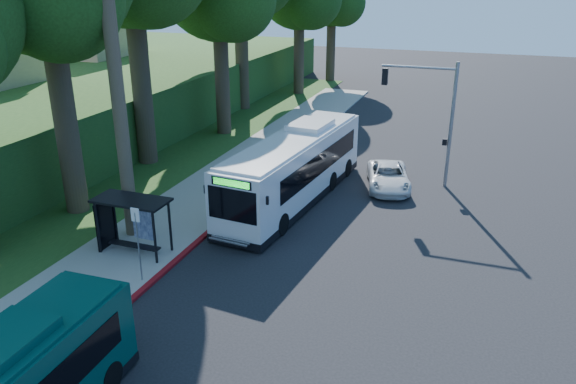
% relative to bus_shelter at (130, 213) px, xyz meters
% --- Properties ---
extents(ground, '(140.00, 140.00, 0.00)m').
position_rel_bus_shelter_xyz_m(ground, '(7.26, 2.86, -1.81)').
color(ground, black).
rests_on(ground, ground).
extents(sidewalk, '(4.50, 70.00, 0.12)m').
position_rel_bus_shelter_xyz_m(sidewalk, '(-0.04, 2.86, -1.75)').
color(sidewalk, gray).
rests_on(sidewalk, ground).
extents(red_curb, '(0.25, 30.00, 0.13)m').
position_rel_bus_shelter_xyz_m(red_curb, '(2.26, -1.14, -1.74)').
color(red_curb, maroon).
rests_on(red_curb, ground).
extents(grass_verge, '(8.00, 70.00, 0.06)m').
position_rel_bus_shelter_xyz_m(grass_verge, '(-5.74, 7.86, -1.78)').
color(grass_verge, '#234719').
rests_on(grass_verge, ground).
extents(bus_shelter, '(3.20, 1.51, 2.55)m').
position_rel_bus_shelter_xyz_m(bus_shelter, '(0.00, 0.00, 0.00)').
color(bus_shelter, black).
rests_on(bus_shelter, ground).
extents(stop_sign_pole, '(0.35, 0.06, 3.17)m').
position_rel_bus_shelter_xyz_m(stop_sign_pole, '(1.86, -2.14, 0.28)').
color(stop_sign_pole, gray).
rests_on(stop_sign_pole, ground).
extents(traffic_signal_pole, '(4.10, 0.30, 7.00)m').
position_rel_bus_shelter_xyz_m(traffic_signal_pole, '(11.04, 12.86, 2.62)').
color(traffic_signal_pole, gray).
rests_on(traffic_signal_pole, ground).
extents(hillside_backdrop, '(24.00, 60.00, 8.80)m').
position_rel_bus_shelter_xyz_m(hillside_backdrop, '(-19.04, 17.96, 0.63)').
color(hillside_backdrop, '#234719').
rests_on(hillside_backdrop, ground).
extents(white_bus, '(3.92, 12.94, 3.80)m').
position_rel_bus_shelter_xyz_m(white_bus, '(4.67, 8.08, 0.05)').
color(white_bus, silver).
rests_on(white_bus, ground).
extents(pickup, '(3.37, 5.20, 1.33)m').
position_rel_bus_shelter_xyz_m(pickup, '(9.03, 11.52, -1.14)').
color(pickup, silver).
rests_on(pickup, ground).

